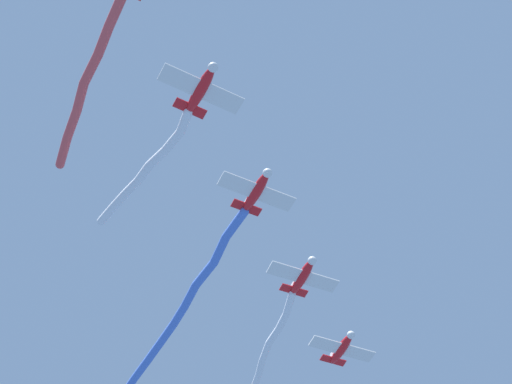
{
  "coord_description": "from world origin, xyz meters",
  "views": [
    {
      "loc": [
        -25.12,
        2.64,
        3.1
      ],
      "look_at": [
        15.29,
        -21.01,
        63.8
      ],
      "focal_mm": 57.74,
      "sensor_mm": 36.0,
      "label": 1
    }
  ],
  "objects_px": {
    "airplane_left_wing": "(201,89)",
    "airplane_right_wing": "(257,191)",
    "airplane_trail": "(342,348)",
    "airplane_slot": "(303,276)"
  },
  "relations": [
    {
      "from": "airplane_left_wing",
      "to": "airplane_right_wing",
      "type": "bearing_deg",
      "value": 129.32
    },
    {
      "from": "airplane_right_wing",
      "to": "airplane_slot",
      "type": "relative_size",
      "value": 0.99
    },
    {
      "from": "airplane_slot",
      "to": "airplane_right_wing",
      "type": "bearing_deg",
      "value": -44.99
    },
    {
      "from": "airplane_left_wing",
      "to": "airplane_trail",
      "type": "xyz_separation_m",
      "value": [
        21.7,
        -29.05,
        0.75
      ]
    },
    {
      "from": "airplane_left_wing",
      "to": "airplane_trail",
      "type": "relative_size",
      "value": 0.99
    },
    {
      "from": "airplane_left_wing",
      "to": "airplane_right_wing",
      "type": "distance_m",
      "value": 12.09
    },
    {
      "from": "airplane_left_wing",
      "to": "airplane_right_wing",
      "type": "relative_size",
      "value": 0.99
    },
    {
      "from": "airplane_trail",
      "to": "airplane_right_wing",
      "type": "bearing_deg",
      "value": -44.64
    },
    {
      "from": "airplane_slot",
      "to": "airplane_trail",
      "type": "bearing_deg",
      "value": 134.98
    },
    {
      "from": "airplane_right_wing",
      "to": "airplane_trail",
      "type": "relative_size",
      "value": 0.99
    }
  ]
}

